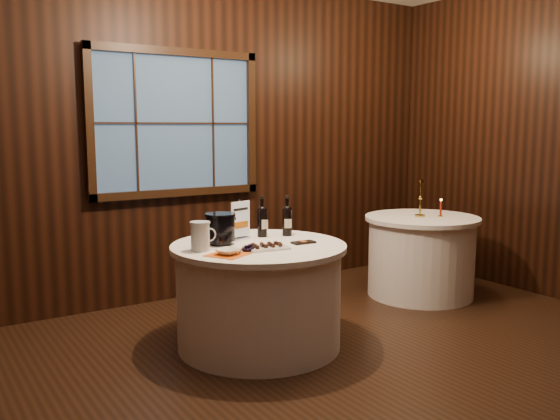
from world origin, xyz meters
TOP-DOWN VIEW (x-y plane):
  - ground at (0.00, 0.00)m, footprint 6.00×6.00m
  - back_wall at (0.00, 2.48)m, footprint 6.00×0.10m
  - main_table at (0.00, 1.00)m, footprint 1.28×1.28m
  - side_table at (2.00, 1.30)m, footprint 1.08×1.08m
  - sign_stand at (-0.03, 1.22)m, footprint 0.18×0.13m
  - port_bottle_left at (0.17, 1.24)m, footprint 0.08×0.08m
  - port_bottle_right at (0.36, 1.17)m, footprint 0.08×0.09m
  - ice_bucket at (-0.23, 1.15)m, footprint 0.22×0.22m
  - chocolate_plate at (-0.04, 0.82)m, footprint 0.31×0.23m
  - chocolate_box at (0.29, 0.84)m, footprint 0.18×0.10m
  - grape_bunch at (-0.18, 0.81)m, footprint 0.19×0.11m
  - glass_pitcher at (-0.45, 1.02)m, footprint 0.19×0.14m
  - orange_napkin at (-0.36, 0.80)m, footprint 0.32×0.32m
  - cracker_bowl at (-0.36, 0.80)m, footprint 0.19×0.19m
  - brass_candlestick at (1.97, 1.30)m, footprint 0.10×0.10m
  - red_candle at (2.13, 1.19)m, footprint 0.05×0.05m

SIDE VIEW (x-z plane):
  - ground at x=0.00m, z-range 0.00..0.00m
  - main_table at x=0.00m, z-range 0.00..0.77m
  - side_table at x=2.00m, z-range 0.00..0.77m
  - orange_napkin at x=-0.36m, z-range 0.77..0.77m
  - chocolate_box at x=0.29m, z-range 0.77..0.78m
  - chocolate_plate at x=-0.04m, z-range 0.77..0.81m
  - grape_bunch at x=-0.18m, z-range 0.77..0.81m
  - cracker_bowl at x=-0.36m, z-range 0.77..0.81m
  - red_candle at x=2.13m, z-range 0.75..0.93m
  - glass_pitcher at x=-0.45m, z-range 0.77..0.97m
  - sign_stand at x=-0.03m, z-range 0.72..1.03m
  - ice_bucket at x=-0.23m, z-range 0.78..1.00m
  - brass_candlestick at x=1.97m, z-range 0.72..1.07m
  - port_bottle_right at x=0.36m, z-range 0.75..1.07m
  - port_bottle_left at x=0.17m, z-range 0.75..1.07m
  - back_wall at x=0.00m, z-range 0.04..3.04m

